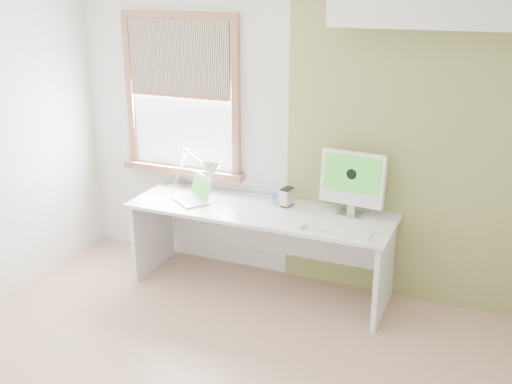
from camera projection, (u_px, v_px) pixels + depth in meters
The scene contains 11 objects.
room at pixel (185, 198), 3.51m from camera, with size 4.04×3.54×2.64m.
accent_wall at pixel (410, 145), 4.65m from camera, with size 2.00×0.02×2.60m, color olive.
window at pixel (181, 96), 5.29m from camera, with size 1.20×0.14×1.42m.
desk at pixel (263, 228), 5.06m from camera, with size 2.20×0.70×0.73m.
desk_lamp at pixel (203, 172), 5.25m from camera, with size 0.62×0.36×0.37m.
laptop at pixel (195, 195), 5.11m from camera, with size 0.39×0.38×0.21m.
phone_dock at pixel (275, 200), 5.05m from camera, with size 0.06×0.06×0.12m.
external_drive at pixel (287, 197), 4.99m from camera, with size 0.09×0.13×0.15m.
imac at pixel (353, 180), 4.75m from camera, with size 0.53×0.19×0.51m.
keyboard at pixel (342, 231), 4.49m from camera, with size 0.46×0.15×0.02m.
mouse at pixel (302, 225), 4.58m from camera, with size 0.06×0.09×0.03m, color white.
Camera 1 is at (1.68, -2.88, 2.49)m, focal length 42.27 mm.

